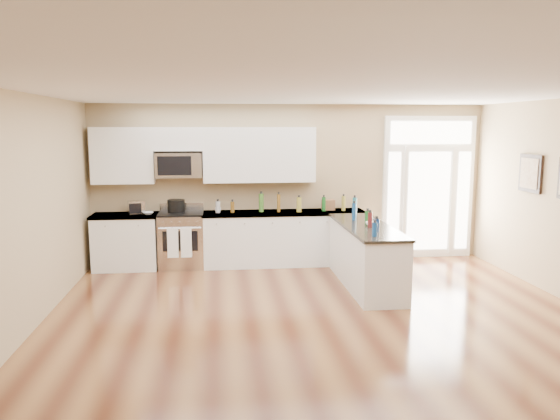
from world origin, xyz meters
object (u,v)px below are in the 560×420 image
toaster_oven (136,207)px  peninsula_cabinet (366,258)px  stockpot (176,206)px  kitchen_range (182,240)px

toaster_oven → peninsula_cabinet: bearing=-41.0°
peninsula_cabinet → stockpot: bearing=152.4°
stockpot → toaster_oven: (-0.67, -0.05, -0.01)m
stockpot → toaster_oven: stockpot is taller
peninsula_cabinet → toaster_oven: 3.95m
kitchen_range → stockpot: stockpot is taller
peninsula_cabinet → kitchen_range: size_ratio=2.15×
kitchen_range → toaster_oven: bearing=177.3°
peninsula_cabinet → stockpot: size_ratio=7.79×
peninsula_cabinet → kitchen_range: (-2.86, 1.45, 0.05)m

